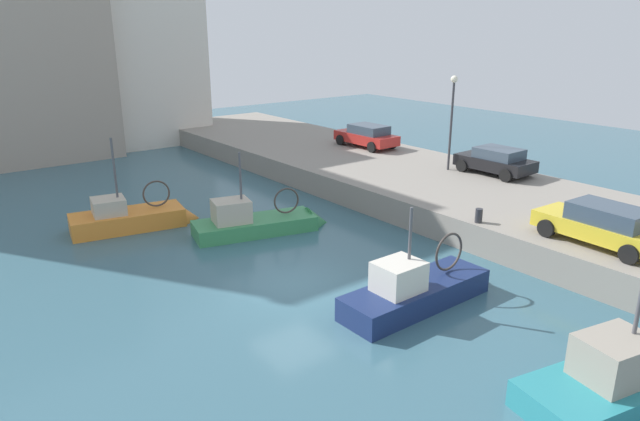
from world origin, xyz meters
TOP-DOWN VIEW (x-y plane):
  - water_surface at (0.00, 0.00)m, footprint 80.00×80.00m
  - quay_wall at (11.50, 0.00)m, footprint 9.00×56.00m
  - fishing_boat_orange at (-2.12, 8.86)m, footprint 5.68×2.74m
  - fishing_boat_green at (1.95, 5.03)m, footprint 6.15×3.07m
  - fishing_boat_navy at (2.41, -3.67)m, footprint 6.09×1.86m
  - fishing_boat_teal at (3.07, -10.01)m, footprint 6.76×3.19m
  - parked_car_yellow at (8.77, -6.05)m, footprint 2.10×4.45m
  - parked_car_red at (13.57, 11.18)m, footprint 2.06×4.20m
  - parked_car_black at (14.18, 2.19)m, footprint 2.13×3.86m
  - mooring_bollard_mid at (7.35, -2.00)m, footprint 0.28×0.28m
  - quay_streetlamp at (13.00, 4.24)m, footprint 0.36×0.36m
  - waterfront_building_west at (5.80, 27.33)m, footprint 8.21×6.61m
  - waterfront_building_west_mid at (-2.71, 27.00)m, footprint 11.07×8.33m

SIDE VIEW (x-z plane):
  - water_surface at x=0.00m, z-range 0.00..0.00m
  - fishing_boat_orange at x=-2.12m, z-range -2.29..2.53m
  - fishing_boat_navy at x=2.41m, z-range -1.90..2.20m
  - fishing_boat_green at x=1.95m, z-range -2.01..2.31m
  - fishing_boat_teal at x=3.07m, z-range -1.98..2.30m
  - quay_wall at x=11.50m, z-range 0.00..1.20m
  - mooring_bollard_mid at x=7.35m, z-range 1.20..1.75m
  - parked_car_black at x=14.18m, z-range 1.22..2.57m
  - parked_car_red at x=13.57m, z-range 1.22..2.60m
  - parked_car_yellow at x=8.77m, z-range 1.21..2.65m
  - quay_streetlamp at x=13.00m, z-range 2.04..6.87m
  - waterfront_building_west at x=5.80m, z-range 0.02..13.06m
  - waterfront_building_west_mid at x=-2.71m, z-range 0.02..14.45m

